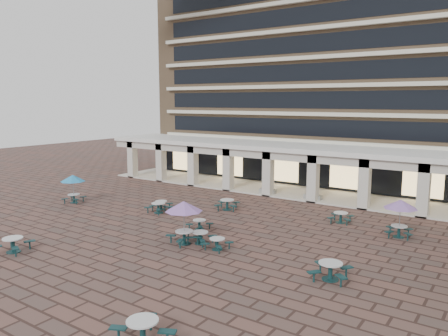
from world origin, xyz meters
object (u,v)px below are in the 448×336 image
at_px(picnic_table_1, 13,244).
at_px(planter_left, 268,188).
at_px(planter_right, 313,196).
at_px(picnic_table_2, 143,329).

relative_size(picnic_table_1, planter_left, 1.49).
distance_m(picnic_table_1, planter_right, 23.03).
relative_size(picnic_table_1, planter_right, 1.49).
xyz_separation_m(picnic_table_2, planter_right, (-3.90, 23.90, -0.08)).
height_order(picnic_table_1, planter_right, planter_right).
bearing_deg(planter_right, picnic_table_1, -112.07).
height_order(picnic_table_2, planter_right, planter_right).
distance_m(picnic_table_1, picnic_table_2, 12.81).
distance_m(planter_left, planter_right, 4.32).
distance_m(picnic_table_1, planter_left, 21.78).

